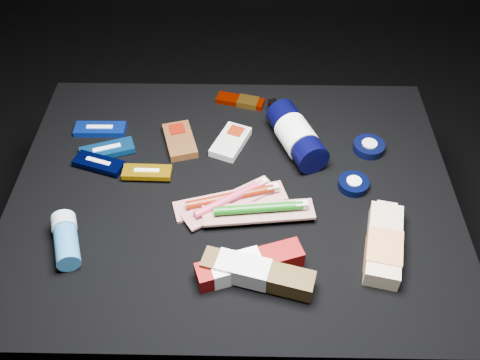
{
  "coord_description": "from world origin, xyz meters",
  "views": [
    {
      "loc": [
        0.03,
        -0.81,
        1.27
      ],
      "look_at": [
        0.01,
        0.01,
        0.42
      ],
      "focal_mm": 40.0,
      "sensor_mm": 36.0,
      "label": 1
    }
  ],
  "objects_px": {
    "bodywash_bottle": "(384,245)",
    "deodorant_stick": "(66,239)",
    "toothpaste_carton_red": "(245,266)",
    "lotion_bottle": "(296,135)"
  },
  "relations": [
    {
      "from": "lotion_bottle",
      "to": "bodywash_bottle",
      "type": "relative_size",
      "value": 1.2
    },
    {
      "from": "deodorant_stick",
      "to": "toothpaste_carton_red",
      "type": "relative_size",
      "value": 0.61
    },
    {
      "from": "deodorant_stick",
      "to": "toothpaste_carton_red",
      "type": "distance_m",
      "value": 0.36
    },
    {
      "from": "bodywash_bottle",
      "to": "lotion_bottle",
      "type": "bearing_deg",
      "value": 129.84
    },
    {
      "from": "bodywash_bottle",
      "to": "deodorant_stick",
      "type": "distance_m",
      "value": 0.63
    },
    {
      "from": "bodywash_bottle",
      "to": "deodorant_stick",
      "type": "relative_size",
      "value": 1.57
    },
    {
      "from": "deodorant_stick",
      "to": "lotion_bottle",
      "type": "bearing_deg",
      "value": 13.81
    },
    {
      "from": "lotion_bottle",
      "to": "deodorant_stick",
      "type": "distance_m",
      "value": 0.56
    },
    {
      "from": "bodywash_bottle",
      "to": "toothpaste_carton_red",
      "type": "distance_m",
      "value": 0.28
    },
    {
      "from": "lotion_bottle",
      "to": "toothpaste_carton_red",
      "type": "relative_size",
      "value": 1.15
    }
  ]
}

